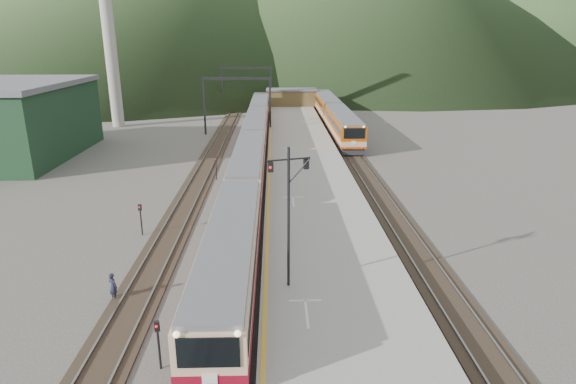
{
  "coord_description": "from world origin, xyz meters",
  "views": [
    {
      "loc": [
        2.38,
        -13.53,
        13.28
      ],
      "look_at": [
        3.37,
        21.45,
        2.0
      ],
      "focal_mm": 30.0,
      "sensor_mm": 36.0,
      "label": 1
    }
  ],
  "objects_px": {
    "signal_mast": "(289,204)",
    "main_train": "(253,147)",
    "second_train": "(333,114)",
    "worker": "(113,287)"
  },
  "relations": [
    {
      "from": "signal_mast",
      "to": "main_train",
      "type": "bearing_deg",
      "value": 95.96
    },
    {
      "from": "second_train",
      "to": "signal_mast",
      "type": "distance_m",
      "value": 52.54
    },
    {
      "from": "second_train",
      "to": "main_train",
      "type": "bearing_deg",
      "value": -116.94
    },
    {
      "from": "second_train",
      "to": "worker",
      "type": "distance_m",
      "value": 54.21
    },
    {
      "from": "main_train",
      "to": "worker",
      "type": "relative_size",
      "value": 47.91
    },
    {
      "from": "main_train",
      "to": "signal_mast",
      "type": "distance_m",
      "value": 29.49
    },
    {
      "from": "second_train",
      "to": "signal_mast",
      "type": "xyz_separation_m",
      "value": [
        -8.46,
        -51.74,
        3.43
      ]
    },
    {
      "from": "signal_mast",
      "to": "worker",
      "type": "height_order",
      "value": "signal_mast"
    },
    {
      "from": "main_train",
      "to": "signal_mast",
      "type": "bearing_deg",
      "value": -84.04
    },
    {
      "from": "second_train",
      "to": "worker",
      "type": "relative_size",
      "value": 25.81
    }
  ]
}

